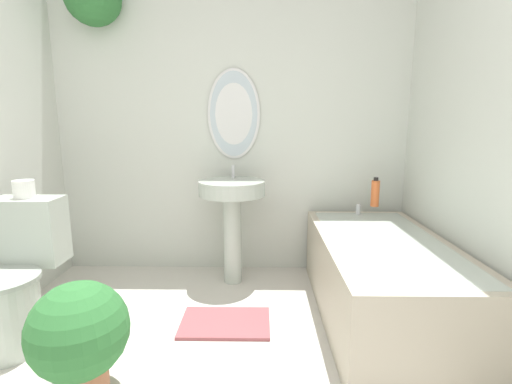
# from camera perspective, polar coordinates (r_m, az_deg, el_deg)

# --- Properties ---
(wall_back) EXTENTS (2.82, 0.39, 2.40)m
(wall_back) POSITION_cam_1_polar(r_m,az_deg,el_deg) (2.93, -6.25, 13.23)
(wall_back) COLOR silver
(wall_back) RESTS_ON ground_plane
(toilet) EXTENTS (0.38, 0.57, 0.76)m
(toilet) POSITION_cam_1_polar(r_m,az_deg,el_deg) (2.42, -33.24, -11.42)
(toilet) COLOR #B2BCB2
(toilet) RESTS_ON ground_plane
(pedestal_sink) EXTENTS (0.48, 0.48, 0.87)m
(pedestal_sink) POSITION_cam_1_polar(r_m,az_deg,el_deg) (2.69, -3.69, -2.01)
(pedestal_sink) COLOR #B2BCB2
(pedestal_sink) RESTS_ON ground_plane
(bathtub) EXTENTS (0.73, 1.45, 0.57)m
(bathtub) POSITION_cam_1_polar(r_m,az_deg,el_deg) (2.43, 18.87, -12.22)
(bathtub) COLOR #B2A893
(bathtub) RESTS_ON ground_plane
(shampoo_bottle) EXTENTS (0.06, 0.06, 0.22)m
(shampoo_bottle) POSITION_cam_1_polar(r_m,az_deg,el_deg) (2.86, 17.86, -0.14)
(shampoo_bottle) COLOR #DB6633
(shampoo_bottle) RESTS_ON bathtub
(potted_plant) EXTENTS (0.42, 0.42, 0.52)m
(potted_plant) POSITION_cam_1_polar(r_m,az_deg,el_deg) (1.84, -25.53, -19.15)
(potted_plant) COLOR #9E6042
(potted_plant) RESTS_ON ground_plane
(bath_mat) EXTENTS (0.53, 0.35, 0.02)m
(bath_mat) POSITION_cam_1_polar(r_m,az_deg,el_deg) (2.33, -4.75, -19.41)
(bath_mat) COLOR #934C51
(bath_mat) RESTS_ON ground_plane
(toilet_paper_roll) EXTENTS (0.11, 0.11, 0.10)m
(toilet_paper_roll) POSITION_cam_1_polar(r_m,az_deg,el_deg) (2.44, -32.12, 0.38)
(toilet_paper_roll) COLOR white
(toilet_paper_roll) RESTS_ON toilet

